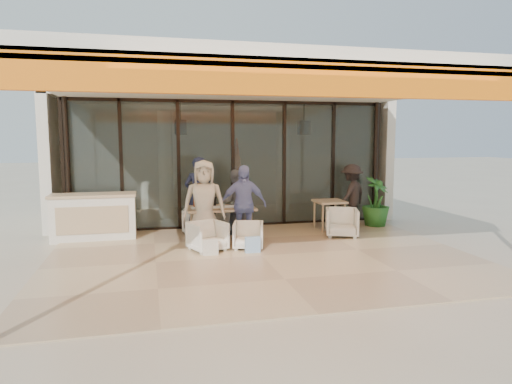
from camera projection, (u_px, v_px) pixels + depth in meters
ground at (262, 257)px, 8.79m from camera, size 70.00×70.00×0.00m
terrace_floor at (262, 257)px, 8.79m from camera, size 8.00×6.00×0.01m
terrace_structure at (266, 83)px, 8.13m from camera, size 8.00×6.00×3.40m
glass_storefront at (233, 165)px, 11.49m from camera, size 8.08×0.10×3.20m
interior_block at (219, 139)px, 13.65m from camera, size 9.05×3.62×3.52m
host_counter at (94, 216)px, 10.17m from camera, size 1.85×0.65×1.04m
dining_table at (220, 210)px, 10.14m from camera, size 1.50×0.90×0.93m
chair_far_left at (197, 219)px, 11.00m from camera, size 0.76×0.73×0.66m
chair_far_right at (231, 217)px, 11.20m from camera, size 0.71×0.68×0.65m
chair_near_left at (208, 235)px, 9.17m from camera, size 0.83×0.81×0.67m
chair_near_right at (248, 234)px, 9.37m from camera, size 0.73×0.70×0.62m
diner_navy at (199, 197)px, 10.45m from camera, size 0.77×0.62×1.85m
diner_grey at (235, 202)px, 10.66m from camera, size 0.85×0.72×1.54m
diner_cream at (204, 203)px, 9.58m from camera, size 0.95×0.68×1.82m
diner_periwinkle at (243, 205)px, 9.78m from camera, size 1.03×0.51×1.70m
tote_bag_cream at (210, 248)px, 8.80m from camera, size 0.30×0.10×0.34m
tote_bag_blue at (253, 245)px, 9.00m from camera, size 0.30×0.10×0.34m
side_table at (329, 205)px, 11.18m from camera, size 0.70×0.70×0.74m
side_chair at (342, 221)px, 10.49m from camera, size 0.90×0.87×0.73m
standing_woman at (352, 195)px, 11.79m from camera, size 1.19×1.08×1.60m
potted_palm at (376, 202)px, 11.67m from camera, size 1.01×1.01×1.28m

